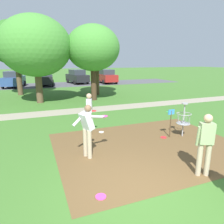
# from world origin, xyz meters

# --- Properties ---
(ground_plane) EXTENTS (160.00, 160.00, 0.00)m
(ground_plane) POSITION_xyz_m (0.00, 0.00, 0.00)
(ground_plane) COLOR #3D6B28
(dirt_tee_pad) EXTENTS (6.57, 5.13, 0.01)m
(dirt_tee_pad) POSITION_xyz_m (1.69, 2.45, 0.00)
(dirt_tee_pad) COLOR brown
(dirt_tee_pad) RESTS_ON ground
(disc_golf_basket) EXTENTS (0.98, 0.58, 1.39)m
(disc_golf_basket) POSITION_xyz_m (3.44, 2.82, 0.75)
(disc_golf_basket) COLOR #9E9EA3
(disc_golf_basket) RESTS_ON ground
(player_throwing) EXTENTS (0.44, 0.50, 1.71)m
(player_throwing) POSITION_xyz_m (0.08, 4.59, 0.97)
(player_throwing) COLOR tan
(player_throwing) RESTS_ON ground
(player_waiting_left) EXTENTS (1.17, 0.48, 1.71)m
(player_waiting_left) POSITION_xyz_m (-0.58, 2.40, 0.99)
(player_waiting_left) COLOR tan
(player_waiting_left) RESTS_ON ground
(player_waiting_right) EXTENTS (0.50, 0.45, 1.71)m
(player_waiting_right) POSITION_xyz_m (2.00, 0.22, 0.97)
(player_waiting_right) COLOR tan
(player_waiting_right) RESTS_ON ground
(frisbee_near_basket) EXTENTS (0.22, 0.22, 0.02)m
(frisbee_near_basket) POSITION_xyz_m (0.55, 4.47, 0.01)
(frisbee_near_basket) COLOR white
(frisbee_near_basket) RESTS_ON ground
(frisbee_mid_grass) EXTENTS (0.21, 0.21, 0.02)m
(frisbee_mid_grass) POSITION_xyz_m (5.46, 6.45, 0.01)
(frisbee_mid_grass) COLOR green
(frisbee_mid_grass) RESTS_ON ground
(frisbee_far_left) EXTENTS (0.25, 0.25, 0.02)m
(frisbee_far_left) POSITION_xyz_m (-0.85, 0.33, 0.01)
(frisbee_far_left) COLOR #E53D99
(frisbee_far_left) RESTS_ON ground
(frisbee_far_right) EXTENTS (0.24, 0.24, 0.02)m
(frisbee_far_right) POSITION_xyz_m (2.69, 2.95, 0.01)
(frisbee_far_right) COLOR red
(frisbee_far_right) RESTS_ON ground
(tree_near_left) EXTENTS (4.42, 4.42, 6.37)m
(tree_near_left) POSITION_xyz_m (-3.06, 16.70, 4.46)
(tree_near_left) COLOR brown
(tree_near_left) RESTS_ON ground
(tree_mid_left) EXTENTS (3.99, 3.99, 5.62)m
(tree_mid_left) POSITION_xyz_m (2.43, 11.87, 3.90)
(tree_mid_left) COLOR #422D1E
(tree_mid_left) RESTS_ON ground
(tree_mid_center) EXTENTS (4.93, 4.93, 6.08)m
(tree_mid_center) POSITION_xyz_m (-1.58, 12.27, 3.97)
(tree_mid_center) COLOR brown
(tree_mid_center) RESTS_ON ground
(tree_mid_right) EXTENTS (3.90, 3.90, 5.80)m
(tree_mid_right) POSITION_xyz_m (3.46, 14.35, 4.12)
(tree_mid_right) COLOR #4C3823
(tree_mid_right) RESTS_ON ground
(parking_lot_strip) EXTENTS (36.00, 6.00, 0.01)m
(parking_lot_strip) POSITION_xyz_m (0.00, 23.78, 0.00)
(parking_lot_strip) COLOR #4C4C51
(parking_lot_strip) RESTS_ON ground
(parked_car_leftmost) EXTENTS (2.51, 4.45, 1.84)m
(parked_car_leftmost) POSITION_xyz_m (-3.93, 23.07, 0.92)
(parked_car_leftmost) COLOR #2D4784
(parked_car_leftmost) RESTS_ON ground
(parked_car_center_left) EXTENTS (2.30, 4.36, 1.84)m
(parked_car_center_left) POSITION_xyz_m (-0.44, 23.30, 0.92)
(parked_car_center_left) COLOR black
(parked_car_center_left) RESTS_ON ground
(parked_car_center_right) EXTENTS (2.52, 4.45, 1.84)m
(parked_car_center_right) POSITION_xyz_m (3.79, 24.36, 0.92)
(parked_car_center_right) COLOR black
(parked_car_center_right) RESTS_ON ground
(parked_car_rightmost) EXTENTS (1.99, 4.21, 1.84)m
(parked_car_rightmost) POSITION_xyz_m (7.60, 23.24, 0.92)
(parked_car_rightmost) COLOR maroon
(parked_car_rightmost) RESTS_ON ground
(gravel_path) EXTENTS (40.00, 1.46, 0.00)m
(gravel_path) POSITION_xyz_m (0.00, 8.76, 0.00)
(gravel_path) COLOR gray
(gravel_path) RESTS_ON ground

